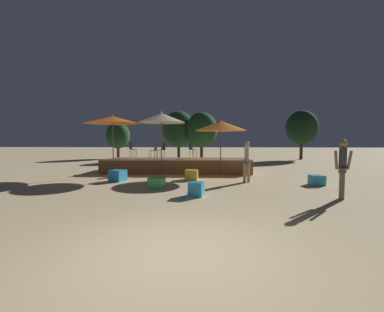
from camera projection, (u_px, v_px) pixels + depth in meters
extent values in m
plane|color=#D1B784|center=(176.00, 253.00, 4.16)|extent=(120.00, 120.00, 0.00)
cube|color=brown|center=(177.00, 165.00, 14.93)|extent=(8.23, 2.74, 0.73)
cube|color=#CCB793|center=(175.00, 160.00, 13.58)|extent=(8.23, 0.12, 0.08)
cylinder|color=brown|center=(162.00, 149.00, 13.27)|extent=(0.05, 0.05, 2.72)
cone|color=beige|center=(162.00, 118.00, 13.17)|extent=(2.48, 2.48, 0.49)
sphere|color=beige|center=(161.00, 112.00, 13.15)|extent=(0.08, 0.08, 0.08)
cylinder|color=brown|center=(221.00, 153.00, 13.10)|extent=(0.05, 0.05, 2.30)
cone|color=orange|center=(221.00, 126.00, 13.01)|extent=(2.65, 2.65, 0.50)
sphere|color=orange|center=(221.00, 120.00, 12.99)|extent=(0.08, 0.08, 0.08)
cylinder|color=brown|center=(113.00, 149.00, 13.32)|extent=(0.05, 0.05, 2.69)
cone|color=orange|center=(112.00, 120.00, 13.22)|extent=(2.82, 2.82, 0.37)
sphere|color=orange|center=(112.00, 115.00, 13.21)|extent=(0.08, 0.08, 0.08)
cube|color=#2D9EDB|center=(118.00, 176.00, 11.45)|extent=(0.77, 0.77, 0.50)
cube|color=yellow|center=(192.00, 175.00, 11.86)|extent=(0.60, 0.60, 0.45)
cube|color=#2D9EDB|center=(317.00, 180.00, 10.48)|extent=(0.57, 0.57, 0.39)
cube|color=#2D9EDB|center=(196.00, 189.00, 8.41)|extent=(0.55, 0.55, 0.46)
cube|color=#4CC651|center=(157.00, 183.00, 9.76)|extent=(0.62, 0.62, 0.41)
cylinder|color=tan|center=(249.00, 173.00, 11.13)|extent=(0.13, 0.13, 0.83)
cylinder|color=tan|center=(245.00, 173.00, 11.15)|extent=(0.13, 0.13, 0.83)
cylinder|color=#2D4C7F|center=(247.00, 161.00, 11.11)|extent=(0.21, 0.21, 0.24)
cylinder|color=white|center=(247.00, 154.00, 11.09)|extent=(0.21, 0.21, 0.63)
cylinder|color=tan|center=(246.00, 155.00, 11.27)|extent=(0.09, 0.12, 0.57)
cylinder|color=tan|center=(247.00, 155.00, 10.92)|extent=(0.09, 0.17, 0.57)
sphere|color=tan|center=(247.00, 144.00, 11.06)|extent=(0.23, 0.23, 0.23)
cylinder|color=#72664C|center=(341.00, 185.00, 8.03)|extent=(0.13, 0.13, 0.86)
cylinder|color=#72664C|center=(342.00, 186.00, 7.86)|extent=(0.13, 0.13, 0.86)
cylinder|color=#72664C|center=(342.00, 169.00, 7.91)|extent=(0.22, 0.22, 0.24)
cylinder|color=#333842|center=(343.00, 158.00, 7.89)|extent=(0.22, 0.22, 0.66)
cylinder|color=#997051|center=(336.00, 160.00, 7.96)|extent=(0.15, 0.12, 0.59)
cylinder|color=#997051|center=(350.00, 160.00, 7.83)|extent=(0.18, 0.13, 0.59)
sphere|color=#997051|center=(343.00, 143.00, 7.86)|extent=(0.23, 0.23, 0.23)
cylinder|color=#47474C|center=(149.00, 154.00, 14.22)|extent=(0.02, 0.02, 0.45)
cylinder|color=#47474C|center=(151.00, 155.00, 13.95)|extent=(0.02, 0.02, 0.45)
cylinder|color=#47474C|center=(154.00, 154.00, 14.36)|extent=(0.02, 0.02, 0.45)
cylinder|color=#47474C|center=(156.00, 155.00, 14.10)|extent=(0.02, 0.02, 0.45)
cylinder|color=#47474C|center=(153.00, 150.00, 14.14)|extent=(0.40, 0.40, 0.02)
cube|color=#47474C|center=(156.00, 146.00, 14.21)|extent=(0.21, 0.32, 0.45)
cylinder|color=#2D3338|center=(137.00, 153.00, 15.63)|extent=(0.02, 0.02, 0.45)
cylinder|color=#2D3338|center=(135.00, 153.00, 15.87)|extent=(0.02, 0.02, 0.45)
cylinder|color=#2D3338|center=(132.00, 153.00, 15.45)|extent=(0.02, 0.02, 0.45)
cylinder|color=#2D3338|center=(130.00, 153.00, 15.69)|extent=(0.02, 0.02, 0.45)
cylinder|color=#2D3338|center=(133.00, 149.00, 15.65)|extent=(0.40, 0.40, 0.02)
cube|color=#2D3338|center=(131.00, 146.00, 15.53)|extent=(0.25, 0.30, 0.45)
cylinder|color=#2D3338|center=(158.00, 154.00, 15.00)|extent=(0.02, 0.02, 0.45)
cylinder|color=#2D3338|center=(160.00, 154.00, 14.77)|extent=(0.02, 0.02, 0.45)
cylinder|color=#2D3338|center=(162.00, 153.00, 15.19)|extent=(0.02, 0.02, 0.45)
cylinder|color=#2D3338|center=(165.00, 154.00, 14.96)|extent=(0.02, 0.02, 0.45)
cylinder|color=#2D3338|center=(161.00, 150.00, 14.97)|extent=(0.40, 0.40, 0.02)
cube|color=#2D3338|center=(164.00, 146.00, 15.06)|extent=(0.26, 0.29, 0.45)
cylinder|color=#1E4C47|center=(196.00, 153.00, 15.44)|extent=(0.02, 0.02, 0.45)
cylinder|color=#1E4C47|center=(194.00, 153.00, 15.68)|extent=(0.02, 0.02, 0.45)
cylinder|color=#1E4C47|center=(192.00, 153.00, 15.27)|extent=(0.02, 0.02, 0.45)
cylinder|color=#1E4C47|center=(190.00, 153.00, 15.51)|extent=(0.02, 0.02, 0.45)
cylinder|color=#1E4C47|center=(193.00, 149.00, 15.46)|extent=(0.40, 0.40, 0.02)
cube|color=#1E4C47|center=(191.00, 146.00, 15.35)|extent=(0.25, 0.30, 0.45)
cylinder|color=#33B2D8|center=(181.00, 199.00, 7.97)|extent=(0.26, 0.26, 0.03)
cylinder|color=#3D2B1C|center=(179.00, 151.00, 24.58)|extent=(0.28, 0.28, 1.47)
ellipsoid|color=#1E4223|center=(179.00, 129.00, 24.45)|extent=(3.11, 3.11, 3.43)
cylinder|color=#3D2B1C|center=(202.00, 152.00, 23.42)|extent=(0.28, 0.28, 1.49)
ellipsoid|color=#1E4223|center=(202.00, 130.00, 23.29)|extent=(2.87, 2.87, 3.15)
cylinder|color=#3D2B1C|center=(118.00, 152.00, 25.69)|extent=(0.28, 0.28, 1.23)
ellipsoid|color=#1E4223|center=(118.00, 135.00, 25.59)|extent=(2.37, 2.37, 2.60)
cylinder|color=#3D2B1C|center=(301.00, 150.00, 24.18)|extent=(0.28, 0.28, 1.71)
ellipsoid|color=black|center=(302.00, 127.00, 24.05)|extent=(2.90, 2.90, 3.19)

